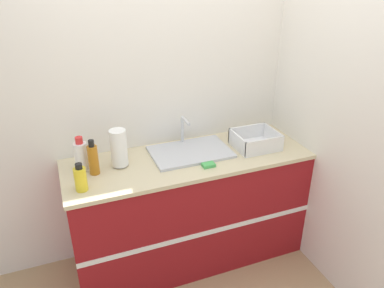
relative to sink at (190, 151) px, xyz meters
name	(u,v)px	position (x,y,z in m)	size (l,w,h in m)	color
ground_plane	(203,279)	(-0.03, -0.37, -0.95)	(12.00, 12.00, 0.00)	tan
wall_back	(173,96)	(-0.03, 0.28, 0.35)	(4.21, 0.06, 2.60)	silver
wall_right	(300,95)	(0.90, -0.06, 0.35)	(0.06, 2.62, 2.60)	silver
counter_cabinet	(189,208)	(-0.03, -0.06, -0.48)	(1.84, 0.64, 0.93)	maroon
sink	(190,151)	(0.00, 0.00, 0.00)	(0.59, 0.40, 0.24)	silver
paper_towel_roll	(119,148)	(-0.54, -0.01, 0.12)	(0.12, 0.12, 0.28)	#4C4C51
dish_rack	(255,142)	(0.51, -0.09, 0.03)	(0.33, 0.29, 0.13)	white
bottle_white_spray	(81,156)	(-0.79, 0.03, 0.10)	(0.09, 0.09, 0.25)	white
bottle_yellow	(81,179)	(-0.83, -0.23, 0.07)	(0.08, 0.08, 0.19)	yellow
bottle_amber	(93,159)	(-0.72, -0.05, 0.10)	(0.07, 0.07, 0.25)	#B26B19
sponge	(209,165)	(0.05, -0.24, 0.00)	(0.09, 0.06, 0.02)	#4CB259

